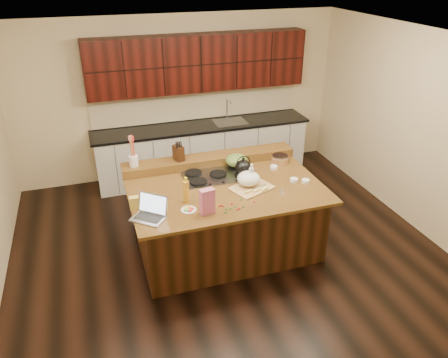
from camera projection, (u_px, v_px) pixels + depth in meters
name	position (u px, v px, depth m)	size (l,w,h in m)	color
room	(225.00, 155.00, 5.27)	(5.52, 5.02, 2.72)	black
island	(225.00, 217.00, 5.67)	(2.40, 1.60, 0.92)	black
back_ledge	(210.00, 160.00, 6.03)	(2.40, 0.30, 0.12)	#301E0A
cooktop	(218.00, 175.00, 5.71)	(0.92, 0.52, 0.05)	gray
back_counter	(201.00, 121.00, 7.40)	(3.70, 0.66, 2.40)	silver
kettle	(243.00, 167.00, 5.62)	(0.22, 0.22, 0.19)	black
green_bowl	(237.00, 160.00, 5.85)	(0.30, 0.30, 0.16)	#526F2C
laptop	(150.00, 212.00, 4.80)	(0.45, 0.44, 0.25)	#B7B7BC
oil_bottle	(186.00, 192.00, 5.06)	(0.07, 0.07, 0.27)	gold
vinegar_bottle	(251.00, 177.00, 5.41)	(0.06, 0.06, 0.25)	silver
wooden_tray	(249.00, 181.00, 5.41)	(0.59, 0.51, 0.20)	tan
ramekin_a	(306.00, 181.00, 5.54)	(0.10, 0.10, 0.04)	white
ramekin_b	(294.00, 180.00, 5.57)	(0.10, 0.10, 0.04)	white
ramekin_c	(274.00, 167.00, 5.90)	(0.10, 0.10, 0.04)	white
strainer_bowl	(280.00, 160.00, 6.06)	(0.24, 0.24, 0.09)	#996B3F
kitchen_timer	(282.00, 190.00, 5.31)	(0.08, 0.08, 0.07)	silver
pink_bag	(207.00, 202.00, 4.83)	(0.16, 0.09, 0.30)	#C45C87
candy_plate	(189.00, 210.00, 4.95)	(0.18, 0.18, 0.01)	white
package_box	(134.00, 203.00, 4.95)	(0.11, 0.08, 0.15)	gold
utensil_crock	(134.00, 161.00, 5.69)	(0.12, 0.12, 0.14)	white
knife_block	(178.00, 153.00, 5.84)	(0.10, 0.17, 0.20)	black
gumdrop_0	(219.00, 206.00, 5.02)	(0.02, 0.02, 0.02)	red
gumdrop_1	(243.00, 207.00, 5.01)	(0.02, 0.02, 0.02)	#198C26
gumdrop_2	(220.00, 205.00, 5.03)	(0.02, 0.02, 0.02)	red
gumdrop_3	(230.00, 209.00, 4.97)	(0.02, 0.02, 0.02)	#198C26
gumdrop_4	(232.00, 204.00, 5.06)	(0.02, 0.02, 0.02)	red
gumdrop_5	(235.00, 207.00, 5.00)	(0.02, 0.02, 0.02)	#198C26
gumdrop_6	(238.00, 210.00, 4.95)	(0.02, 0.02, 0.02)	red
gumdrop_7	(226.00, 213.00, 4.89)	(0.02, 0.02, 0.02)	#198C26
gumdrop_8	(240.00, 208.00, 4.98)	(0.02, 0.02, 0.02)	red
gumdrop_9	(241.00, 200.00, 5.15)	(0.02, 0.02, 0.02)	#198C26
gumdrop_10	(223.00, 206.00, 5.02)	(0.02, 0.02, 0.02)	red
gumdrop_11	(226.00, 209.00, 4.96)	(0.02, 0.02, 0.02)	#198C26
gumdrop_12	(254.00, 202.00, 5.10)	(0.02, 0.02, 0.02)	red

